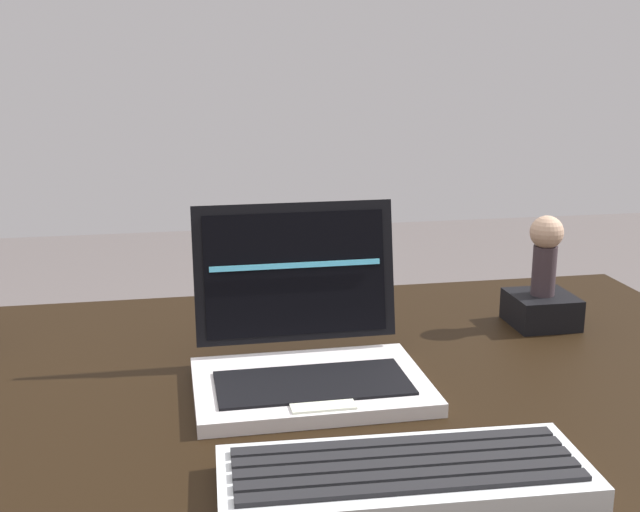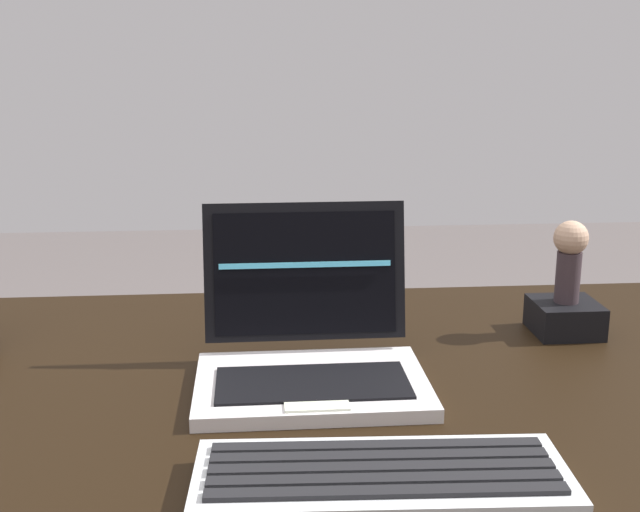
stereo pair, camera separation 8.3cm
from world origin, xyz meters
name	(u,v)px [view 1 (the left image)]	position (x,y,z in m)	size (l,w,h in m)	color
desk	(226,490)	(0.00, 0.00, 0.61)	(1.31, 0.79, 0.70)	black
laptop_front	(306,350)	(0.10, 0.05, 0.74)	(0.25, 0.21, 0.19)	silver
external_keyboard	(404,477)	(0.14, -0.19, 0.72)	(0.32, 0.13, 0.03)	silver
figurine_stand	(541,310)	(0.44, 0.18, 0.73)	(0.08, 0.08, 0.04)	black
figurine	(546,249)	(0.44, 0.18, 0.81)	(0.04, 0.04, 0.11)	#382B30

